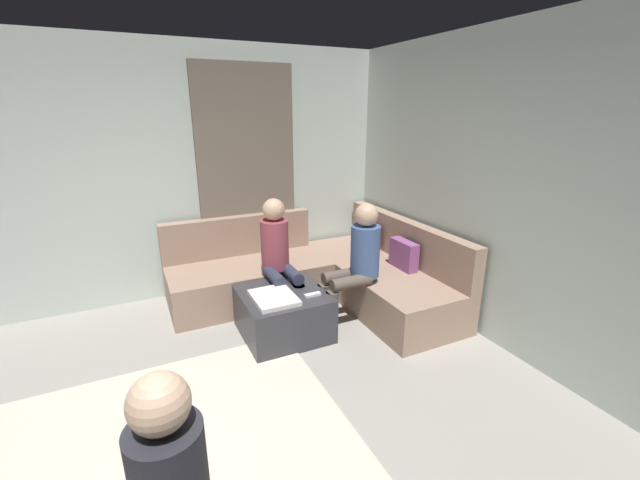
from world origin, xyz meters
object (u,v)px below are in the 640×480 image
Objects in this scene: coffee_mug at (292,276)px; game_remote at (313,295)px; sectional_couch at (323,275)px; person_on_couch_side at (278,254)px; ottoman at (283,313)px; person_on_couch_back at (356,260)px.

game_remote is (0.40, 0.04, -0.04)m from coffee_mug.
sectional_couch is 2.12× the size of person_on_couch_side.
game_remote is at bearing 50.71° from ottoman.
sectional_couch is 26.84× the size of coffee_mug.
coffee_mug is at bearing 140.71° from ottoman.
game_remote is 0.55m from person_on_couch_back.
person_on_couch_back is at bearing 99.87° from game_remote.
person_on_couch_side is (-0.47, -0.62, 0.00)m from person_on_couch_back.
person_on_couch_side is (-0.16, -0.08, 0.19)m from coffee_mug.
person_on_couch_back is (0.62, 0.06, 0.38)m from sectional_couch.
ottoman is at bearing -129.29° from game_remote.
person_on_couch_back is (0.31, 0.54, 0.19)m from coffee_mug.
person_on_couch_side is (-0.56, -0.12, 0.23)m from game_remote.
game_remote is 0.12× the size of person_on_couch_side.
game_remote is at bearing -32.24° from sectional_couch.
game_remote is (0.70, -0.44, 0.15)m from sectional_couch.
coffee_mug is 0.63× the size of game_remote.
sectional_couch is 17.00× the size of game_remote.
sectional_couch is at bearing 5.10° from person_on_couch_back.
sectional_couch is 0.60m from coffee_mug.
sectional_couch reaches higher than ottoman.
coffee_mug is at bearing 116.32° from person_on_couch_side.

